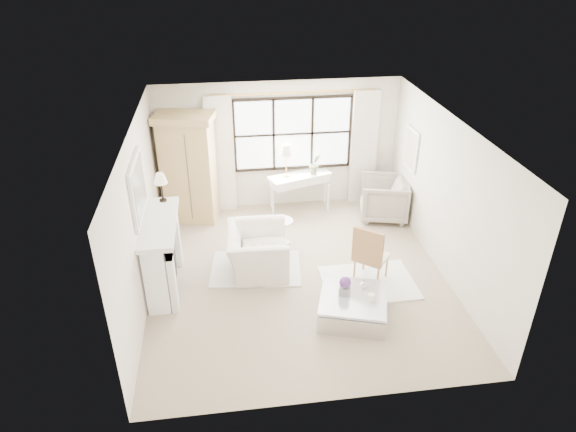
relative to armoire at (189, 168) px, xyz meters
name	(u,v)px	position (x,y,z in m)	size (l,w,h in m)	color
floor	(298,275)	(1.85, -2.33, -1.14)	(5.50, 5.50, 0.00)	tan
ceiling	(300,127)	(1.85, -2.33, 1.56)	(5.50, 5.50, 0.00)	white
wall_back	(278,146)	(1.85, 0.42, 0.21)	(5.00, 5.00, 0.00)	silver
wall_front	(336,318)	(1.85, -5.08, 0.21)	(5.00, 5.00, 0.00)	white
wall_left	(140,217)	(-0.65, -2.33, 0.21)	(5.50, 5.50, 0.00)	silver
wall_right	(447,197)	(4.35, -2.33, 0.21)	(5.50, 5.50, 0.00)	beige
window_pane	(293,134)	(2.15, 0.40, 0.46)	(2.40, 0.02, 1.50)	white
window_frame	(293,134)	(2.15, 0.39, 0.46)	(2.50, 0.04, 1.50)	black
curtain_rod	(294,93)	(2.15, 0.34, 1.33)	(0.04, 0.04, 3.30)	#B6873F
curtain_left	(221,156)	(0.65, 0.32, 0.10)	(0.55, 0.10, 2.47)	white
curtain_right	(364,148)	(3.65, 0.32, 0.10)	(0.55, 0.10, 2.47)	silver
fireplace	(160,254)	(-0.42, -2.33, -0.49)	(0.58, 1.66, 1.26)	white
mirror_frame	(137,189)	(-0.62, -2.33, 0.70)	(0.05, 1.15, 0.95)	silver
mirror_glass	(140,189)	(-0.59, -2.33, 0.70)	(0.02, 1.00, 0.80)	#B7BBC3
art_frame	(411,149)	(4.32, -0.63, 0.41)	(0.04, 0.62, 0.82)	white
art_canvas	(410,149)	(4.30, -0.63, 0.41)	(0.01, 0.52, 0.72)	beige
mantel_lamp	(160,180)	(-0.36, -1.64, 0.51)	(0.22, 0.22, 0.51)	black
armoire	(189,168)	(0.00, 0.00, 0.00)	(1.24, 0.92, 2.24)	tan
console_table	(300,192)	(2.25, 0.10, -0.74)	(1.38, 0.85, 0.80)	white
console_lamp	(286,151)	(1.97, 0.09, 0.22)	(0.28, 0.28, 0.69)	#B5883F
orchid_plant	(315,164)	(2.57, 0.11, -0.12)	(0.25, 0.20, 0.45)	#627A51
side_table	(283,228)	(1.72, -1.24, -0.81)	(0.40, 0.40, 0.51)	silver
rug_left	(256,268)	(1.14, -2.04, -1.13)	(1.56, 1.10, 0.03)	silver
rug_right	(369,283)	(3.00, -2.72, -1.13)	(1.54, 1.16, 0.03)	white
club_armchair	(257,251)	(1.17, -2.05, -0.76)	(1.18, 1.03, 0.77)	silver
wingback_chair	(384,198)	(3.92, -0.48, -0.71)	(0.92, 0.95, 0.86)	gray
french_chair	(370,265)	(3.03, -2.64, -0.83)	(0.68, 0.68, 1.08)	#A67545
coffee_table	(353,307)	(2.52, -3.51, -0.96)	(1.25, 1.25, 0.38)	silver
planter_box	(345,290)	(2.40, -3.42, -0.70)	(0.17, 0.17, 0.12)	slate
planter_flowers	(345,282)	(2.40, -3.42, -0.55)	(0.18, 0.18, 0.18)	#542C6E
pillar_candle	(371,298)	(2.75, -3.65, -0.70)	(0.10, 0.10, 0.12)	white
coffee_vase	(364,284)	(2.72, -3.31, -0.69)	(0.13, 0.13, 0.14)	silver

